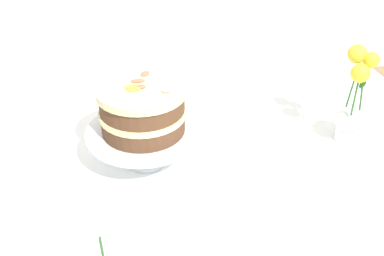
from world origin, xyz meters
TOP-DOWN VIEW (x-y plane):
  - dining_table at (0.00, -0.03)m, footprint 1.40×1.00m
  - linen_napkin at (-0.19, 0.07)m, footprint 0.37×0.37m
  - cake_stand at (-0.19, 0.07)m, footprint 0.29×0.29m
  - layer_cake at (-0.19, 0.07)m, footprint 0.22×0.22m
  - flower_vase at (0.37, 0.05)m, footprint 0.10×0.10m

SIDE VIEW (x-z plane):
  - dining_table at x=0.00m, z-range 0.28..1.02m
  - linen_napkin at x=-0.19m, z-range 0.74..0.74m
  - cake_stand at x=-0.19m, z-range 0.77..0.87m
  - flower_vase at x=0.37m, z-range 0.72..0.99m
  - layer_cake at x=-0.19m, z-range 0.84..0.96m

